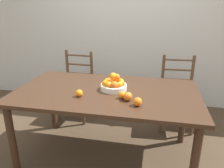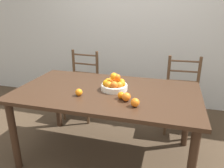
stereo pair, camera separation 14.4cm
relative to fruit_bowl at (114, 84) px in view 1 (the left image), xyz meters
The scene contains 10 objects.
ground_plane 0.83m from the fruit_bowl, 148.34° to the right, with size 12.00×12.00×0.00m, color #423323.
wall_back 1.59m from the fruit_bowl, 92.44° to the left, with size 8.00×0.06×2.60m.
dining_table 0.16m from the fruit_bowl, 148.34° to the right, with size 1.80×1.01×0.77m.
fruit_bowl is the anchor object (origin of this frame).
orange_loose_0 0.42m from the fruit_bowl, 50.58° to the right, with size 0.07×0.07×0.07m.
orange_loose_1 0.23m from the fruit_bowl, 58.91° to the right, with size 0.06×0.06×0.06m.
orange_loose_2 0.29m from the fruit_bowl, 53.55° to the right, with size 0.08×0.08×0.08m.
orange_loose_3 0.36m from the fruit_bowl, 139.47° to the right, with size 0.07×0.07×0.07m.
chair_left 1.10m from the fruit_bowl, 131.97° to the left, with size 0.44×0.42×0.96m.
chair_right 1.10m from the fruit_bowl, 47.99° to the left, with size 0.44×0.42×0.96m.
Camera 1 is at (0.46, -1.96, 1.56)m, focal length 35.00 mm.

